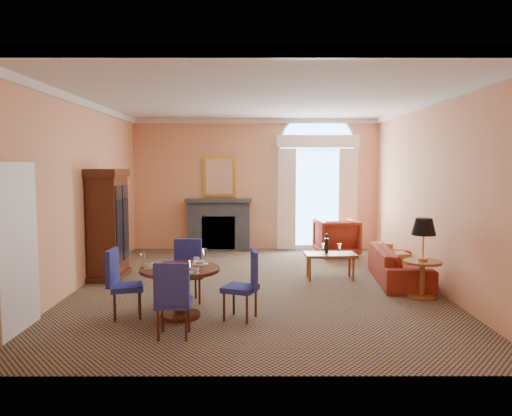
{
  "coord_description": "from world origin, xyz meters",
  "views": [
    {
      "loc": [
        -0.01,
        -8.51,
        2.09
      ],
      "look_at": [
        0.0,
        0.5,
        1.3
      ],
      "focal_mm": 35.0,
      "sensor_mm": 36.0,
      "label": 1
    }
  ],
  "objects_px": {
    "armoire": "(108,226)",
    "dining_table": "(180,281)",
    "armchair": "(336,237)",
    "sofa": "(399,265)",
    "coffee_table": "(330,255)",
    "side_table": "(423,248)"
  },
  "relations": [
    {
      "from": "armoire",
      "to": "dining_table",
      "type": "relative_size",
      "value": 1.84
    },
    {
      "from": "armchair",
      "to": "side_table",
      "type": "distance_m",
      "value": 3.72
    },
    {
      "from": "coffee_table",
      "to": "side_table",
      "type": "bearing_deg",
      "value": -49.3
    },
    {
      "from": "armchair",
      "to": "armoire",
      "type": "bearing_deg",
      "value": 18.8
    },
    {
      "from": "dining_table",
      "to": "side_table",
      "type": "height_order",
      "value": "side_table"
    },
    {
      "from": "armoire",
      "to": "side_table",
      "type": "relative_size",
      "value": 1.63
    },
    {
      "from": "armoire",
      "to": "side_table",
      "type": "bearing_deg",
      "value": -15.12
    },
    {
      "from": "coffee_table",
      "to": "armchair",
      "type": "bearing_deg",
      "value": 75.59
    },
    {
      "from": "armchair",
      "to": "coffee_table",
      "type": "height_order",
      "value": "armchair"
    },
    {
      "from": "armchair",
      "to": "coffee_table",
      "type": "xyz_separation_m",
      "value": [
        -0.49,
        -2.3,
        0.01
      ]
    },
    {
      "from": "armchair",
      "to": "sofa",
      "type": "bearing_deg",
      "value": 98.68
    },
    {
      "from": "coffee_table",
      "to": "side_table",
      "type": "relative_size",
      "value": 0.77
    },
    {
      "from": "dining_table",
      "to": "side_table",
      "type": "xyz_separation_m",
      "value": [
        3.64,
        0.98,
        0.28
      ]
    },
    {
      "from": "dining_table",
      "to": "sofa",
      "type": "bearing_deg",
      "value": 29.82
    },
    {
      "from": "dining_table",
      "to": "sofa",
      "type": "relative_size",
      "value": 0.53
    },
    {
      "from": "armchair",
      "to": "side_table",
      "type": "xyz_separation_m",
      "value": [
        0.76,
        -3.63,
        0.37
      ]
    },
    {
      "from": "sofa",
      "to": "side_table",
      "type": "height_order",
      "value": "side_table"
    },
    {
      "from": "coffee_table",
      "to": "side_table",
      "type": "xyz_separation_m",
      "value": [
        1.25,
        -1.33,
        0.36
      ]
    },
    {
      "from": "dining_table",
      "to": "coffee_table",
      "type": "relative_size",
      "value": 1.15
    },
    {
      "from": "armchair",
      "to": "coffee_table",
      "type": "distance_m",
      "value": 2.35
    },
    {
      "from": "armoire",
      "to": "sofa",
      "type": "bearing_deg",
      "value": -3.92
    },
    {
      "from": "sofa",
      "to": "side_table",
      "type": "bearing_deg",
      "value": -172.76
    }
  ]
}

